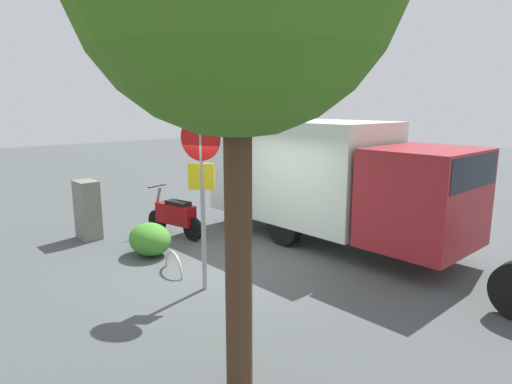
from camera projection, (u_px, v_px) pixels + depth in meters
name	position (u px, v px, depth m)	size (l,w,h in m)	color
ground_plane	(235.00, 268.00, 8.65)	(60.00, 60.00, 0.00)	#484D4E
box_truck_near	(332.00, 176.00, 10.00)	(7.97, 2.41, 2.79)	black
motorcycle	(175.00, 215.00, 10.63)	(1.79, 0.68, 1.20)	black
stop_sign	(202.00, 176.00, 7.28)	(0.71, 0.33, 3.01)	#9E9EA3
utility_cabinet	(88.00, 210.00, 10.45)	(0.64, 0.44, 1.40)	slate
bike_rack_hoop	(174.00, 273.00, 8.41)	(0.85, 0.85, 0.05)	#B7B7BC
shrub_near_sign	(150.00, 239.00, 9.33)	(1.02, 0.83, 0.69)	#41872B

